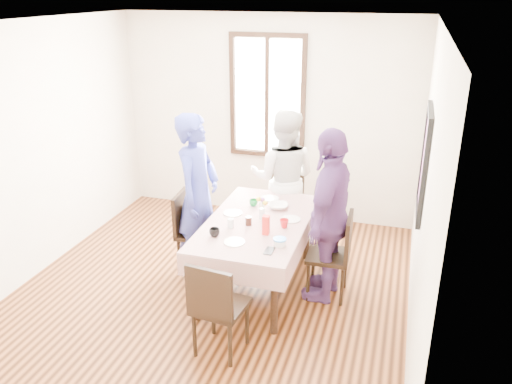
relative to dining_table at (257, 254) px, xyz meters
The scene contains 31 objects.
ground 0.66m from the dining_table, 142.63° to the right, with size 4.50×4.50×0.00m, color black.
back_wall 2.20m from the dining_table, 102.70° to the left, with size 4.00×4.00×0.00m, color beige.
right_wall 1.88m from the dining_table, 11.91° to the right, with size 4.50×4.50×0.00m, color beige.
window_frame 2.33m from the dining_table, 102.83° to the left, with size 1.02×0.06×1.62m, color black.
window_pane 2.34m from the dining_table, 102.77° to the left, with size 0.90×0.02×1.50m, color white.
art_poster 1.94m from the dining_table, ahead, with size 0.04×0.76×0.96m, color red.
dining_table is the anchor object (origin of this frame).
tablecloth 0.38m from the dining_table, 90.00° to the left, with size 1.00×1.72×0.01m, color #5A0C0B.
chair_left 0.76m from the dining_table, 168.48° to the left, with size 0.42×0.42×0.91m, color black.
chair_right 0.74m from the dining_table, ahead, with size 0.42×0.42×0.91m, color black.
chair_far 1.10m from the dining_table, 90.00° to the left, with size 0.42×0.42×0.91m, color black.
chair_near 1.10m from the dining_table, 90.00° to the right, with size 0.42×0.42×0.91m, color black.
person_left 0.90m from the dining_table, 168.17° to the left, with size 0.66×0.43×1.80m, color #333A93.
person_far 1.18m from the dining_table, 90.00° to the left, with size 0.82×0.64×1.69m, color beige.
person_right 0.89m from the dining_table, ahead, with size 1.05×0.44×1.79m, color #553167.
mug_black 0.69m from the dining_table, 123.12° to the right, with size 0.10×0.10×0.08m, color black.
mug_flag 0.53m from the dining_table, 13.11° to the right, with size 0.09×0.09×0.09m, color red.
mug_green 0.58m from the dining_table, 112.93° to the left, with size 0.09×0.09×0.07m, color #0C7226.
serving_bowl 0.57m from the dining_table, 72.04° to the left, with size 0.21×0.21×0.05m, color white.
juice_carton 0.58m from the dining_table, 58.25° to the right, with size 0.06×0.06×0.19m, color red.
butter_tub 0.71m from the dining_table, 52.18° to the right, with size 0.11×0.11×0.06m, color white.
jam_jar 0.45m from the dining_table, 115.78° to the right, with size 0.06×0.06×0.09m, color black.
drinking_glass 0.53m from the dining_table, 133.47° to the right, with size 0.06×0.06×0.09m, color silver.
smartphone 0.77m from the dining_table, 63.97° to the right, with size 0.08×0.15×0.01m, color black.
flower_vase 0.45m from the dining_table, 63.70° to the left, with size 0.06×0.06×0.12m, color silver.
plate_left 0.51m from the dining_table, 161.65° to the left, with size 0.20×0.20×0.01m, color white.
plate_right 0.52m from the dining_table, 21.33° to the left, with size 0.20×0.20×0.01m, color white.
plate_far 0.72m from the dining_table, 92.82° to the left, with size 0.20×0.20×0.01m, color white.
plate_near 0.66m from the dining_table, 97.55° to the right, with size 0.20×0.20×0.01m, color white.
butter_lid 0.73m from the dining_table, 52.18° to the right, with size 0.12×0.12×0.01m, color blue.
flower_bunch 0.56m from the dining_table, 63.70° to the left, with size 0.09×0.09×0.10m, color yellow, non-canonical shape.
Camera 1 is at (1.80, -4.26, 2.99)m, focal length 36.23 mm.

